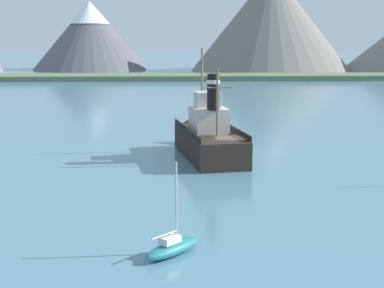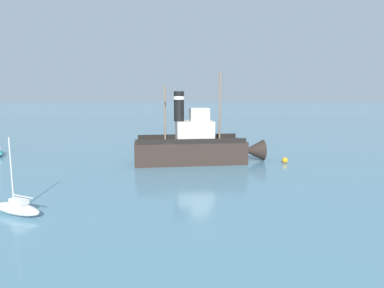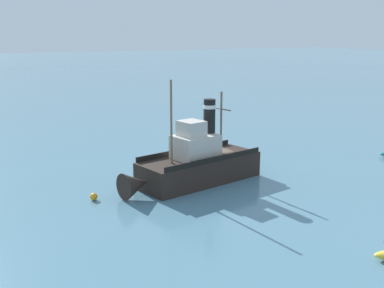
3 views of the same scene
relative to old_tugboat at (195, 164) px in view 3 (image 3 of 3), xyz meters
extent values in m
plane|color=teal|center=(1.63, -3.47, -1.83)|extent=(600.00, 600.00, 0.00)
cube|color=#2D231E|center=(0.10, -0.61, -0.63)|extent=(6.37, 12.57, 2.40)
cone|color=#2D231E|center=(-1.12, 6.49, -0.63)|extent=(2.72, 2.76, 2.35)
cube|color=beige|center=(0.02, -0.11, 1.67)|extent=(3.63, 4.45, 2.20)
cube|color=beige|center=(-0.07, 0.38, 3.47)|extent=(2.51, 2.34, 1.40)
cylinder|color=black|center=(0.31, -1.79, 4.37)|extent=(1.10, 1.10, 3.20)
cylinder|color=silver|center=(0.31, -1.79, 5.27)|extent=(1.16, 1.16, 0.35)
cylinder|color=#75604C|center=(-0.46, 2.65, 4.32)|extent=(0.20, 0.20, 7.50)
cylinder|color=#75604C|center=(0.56, -3.27, 3.57)|extent=(0.20, 0.20, 6.00)
cylinder|color=#75604C|center=(0.56, -3.27, 4.89)|extent=(2.58, 0.56, 0.12)
cube|color=black|center=(-2.02, -0.97, 0.82)|extent=(2.05, 11.26, 0.50)
cube|color=black|center=(2.23, -0.24, 0.82)|extent=(2.05, 11.26, 0.50)
ellipsoid|color=white|center=(16.93, -10.81, -1.48)|extent=(2.56, 3.92, 0.70)
cube|color=silver|center=(17.02, -10.63, -0.95)|extent=(1.04, 1.27, 0.36)
cylinder|color=#B7B7BC|center=(16.81, -11.08, 0.97)|extent=(0.10, 0.10, 4.20)
cylinder|color=#B7B7BC|center=(17.18, -10.26, -0.58)|extent=(0.81, 1.67, 0.08)
sphere|color=orange|center=(0.08, 9.82, -1.51)|extent=(0.64, 0.64, 0.64)
camera|label=1|loc=(-3.39, -53.48, 9.52)|focal=55.00mm
camera|label=2|loc=(37.24, 0.92, 5.71)|focal=32.00mm
camera|label=3|loc=(-37.56, 21.75, 12.11)|focal=45.00mm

